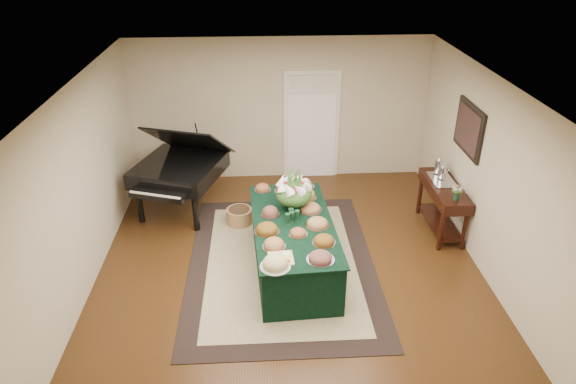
{
  "coord_description": "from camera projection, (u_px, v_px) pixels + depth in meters",
  "views": [
    {
      "loc": [
        -0.37,
        -6.16,
        4.49
      ],
      "look_at": [
        0.0,
        0.3,
        1.05
      ],
      "focal_mm": 32.0,
      "sensor_mm": 36.0,
      "label": 1
    }
  ],
  "objects": [
    {
      "name": "food_platters",
      "position": [
        293.0,
        222.0,
        7.06
      ],
      "size": [
        1.07,
        2.43,
        0.13
      ],
      "color": "silver",
      "rests_on": "buffet_table"
    },
    {
      "name": "pink_bouquet",
      "position": [
        457.0,
        191.0,
        7.52
      ],
      "size": [
        0.18,
        0.18,
        0.23
      ],
      "color": "#13311D",
      "rests_on": "mahogany_sideboard"
    },
    {
      "name": "buffet_table",
      "position": [
        293.0,
        245.0,
        7.31
      ],
      "size": [
        1.24,
        2.39,
        0.77
      ],
      "color": "black",
      "rests_on": "ground"
    },
    {
      "name": "ground",
      "position": [
        289.0,
        264.0,
        7.56
      ],
      "size": [
        6.0,
        6.0,
        0.0
      ],
      "primitive_type": "plane",
      "color": "black",
      "rests_on": "ground"
    },
    {
      "name": "green_goblets",
      "position": [
        292.0,
        217.0,
        7.09
      ],
      "size": [
        0.21,
        0.21,
        0.18
      ],
      "color": "#13311D",
      "rests_on": "buffet_table"
    },
    {
      "name": "area_rug",
      "position": [
        281.0,
        263.0,
        7.58
      ],
      "size": [
        2.7,
        3.78,
        0.01
      ],
      "color": "black",
      "rests_on": "ground"
    },
    {
      "name": "mahogany_sideboard",
      "position": [
        443.0,
        196.0,
        8.11
      ],
      "size": [
        0.45,
        1.33,
        0.82
      ],
      "color": "black",
      "rests_on": "ground"
    },
    {
      "name": "floral_centerpiece",
      "position": [
        294.0,
        190.0,
        7.31
      ],
      "size": [
        0.54,
        0.54,
        0.54
      ],
      "color": "#13311D",
      "rests_on": "buffet_table"
    },
    {
      "name": "cutting_board",
      "position": [
        281.0,
        256.0,
        6.36
      ],
      "size": [
        0.33,
        0.33,
        0.1
      ],
      "color": "tan",
      "rests_on": "buffet_table"
    },
    {
      "name": "wall_painting",
      "position": [
        469.0,
        129.0,
        7.6
      ],
      "size": [
        0.05,
        0.95,
        0.75
      ],
      "color": "black",
      "rests_on": "ground"
    },
    {
      "name": "kitchen_doorway",
      "position": [
        312.0,
        127.0,
        9.73
      ],
      "size": [
        1.05,
        0.07,
        2.1
      ],
      "color": "white",
      "rests_on": "ground"
    },
    {
      "name": "grand_piano",
      "position": [
        179.0,
        169.0,
        8.6
      ],
      "size": [
        1.75,
        1.84,
        1.62
      ],
      "color": "black",
      "rests_on": "ground"
    },
    {
      "name": "wicker_basket",
      "position": [
        239.0,
        216.0,
        8.52
      ],
      "size": [
        0.43,
        0.43,
        0.27
      ],
      "primitive_type": "cylinder",
      "color": "#9B693E",
      "rests_on": "ground"
    },
    {
      "name": "tea_service",
      "position": [
        441.0,
        171.0,
        8.21
      ],
      "size": [
        0.34,
        0.58,
        0.3
      ],
      "color": "silver",
      "rests_on": "mahogany_sideboard"
    }
  ]
}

